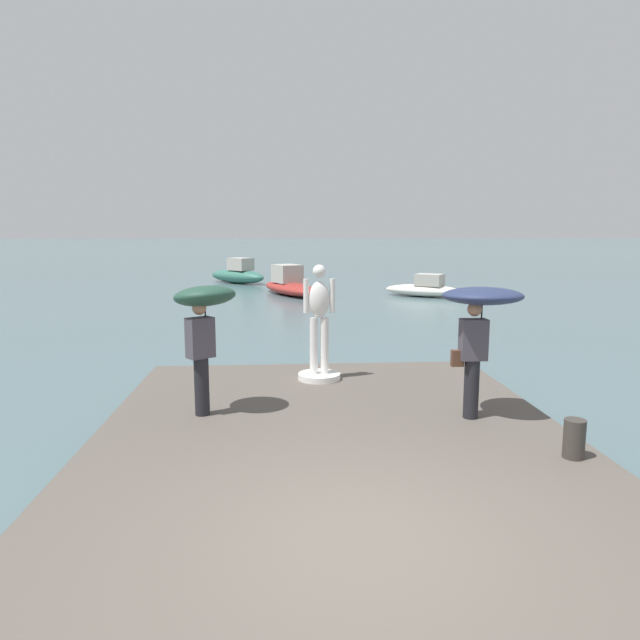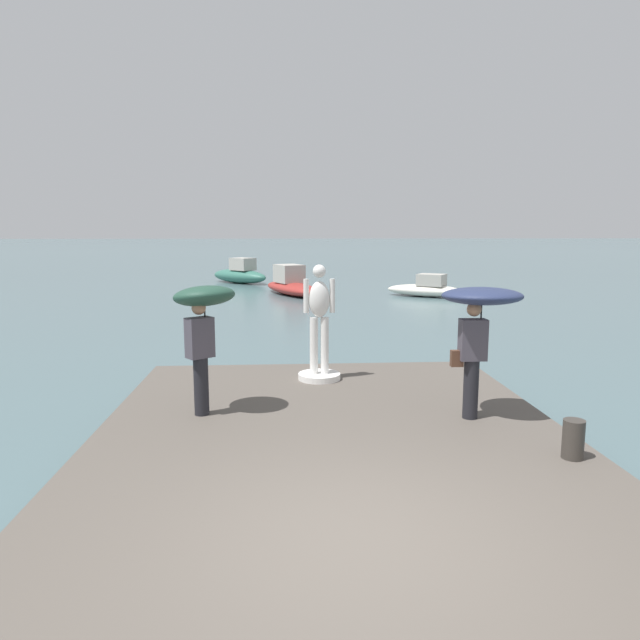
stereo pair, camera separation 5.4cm
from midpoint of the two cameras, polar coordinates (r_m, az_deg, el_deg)
ground_plane at (r=44.90m, az=-3.12°, el=4.82°), size 400.00×400.00×0.00m
pier at (r=7.36m, az=1.73°, el=-14.67°), size 6.55×9.86×0.40m
statue_white_figure at (r=10.58m, az=-0.22°, el=-1.36°), size 0.79×0.79×2.14m
onlooker_left at (r=8.66m, az=-11.68°, el=0.65°), size 1.30×1.30×2.00m
onlooker_right at (r=8.60m, az=15.44°, el=0.86°), size 1.17×1.18×1.96m
mooring_bollard at (r=7.74m, az=23.77°, el=-10.75°), size 0.26×0.26×0.48m
boat_near at (r=35.20m, az=-8.23°, el=4.53°), size 4.15×4.25×1.54m
boat_mid at (r=28.56m, az=-3.07°, el=3.49°), size 3.52×5.49×1.48m
boat_far at (r=28.15m, az=10.30°, el=3.10°), size 3.95×3.17×1.10m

